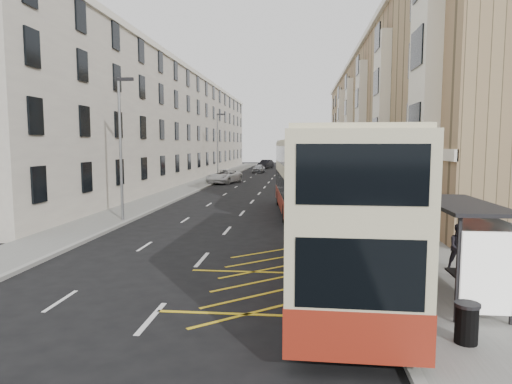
# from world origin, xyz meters

# --- Properties ---
(ground) EXTENTS (200.00, 200.00, 0.00)m
(ground) POSITION_xyz_m (0.00, 0.00, 0.00)
(ground) COLOR black
(ground) RESTS_ON ground
(pavement_right) EXTENTS (4.00, 120.00, 0.15)m
(pavement_right) POSITION_xyz_m (8.00, 30.00, 0.07)
(pavement_right) COLOR slate
(pavement_right) RESTS_ON ground
(pavement_left) EXTENTS (3.00, 120.00, 0.15)m
(pavement_left) POSITION_xyz_m (-7.50, 30.00, 0.07)
(pavement_left) COLOR slate
(pavement_left) RESTS_ON ground
(kerb_right) EXTENTS (0.25, 120.00, 0.15)m
(kerb_right) POSITION_xyz_m (6.00, 30.00, 0.07)
(kerb_right) COLOR gray
(kerb_right) RESTS_ON ground
(kerb_left) EXTENTS (0.25, 120.00, 0.15)m
(kerb_left) POSITION_xyz_m (-6.00, 30.00, 0.07)
(kerb_left) COLOR gray
(kerb_left) RESTS_ON ground
(road_markings) EXTENTS (10.00, 110.00, 0.01)m
(road_markings) POSITION_xyz_m (0.00, 45.00, 0.01)
(road_markings) COLOR silver
(road_markings) RESTS_ON ground
(terrace_right) EXTENTS (10.75, 79.00, 15.25)m
(terrace_right) POSITION_xyz_m (14.88, 45.38, 7.52)
(terrace_right) COLOR #A0865D
(terrace_right) RESTS_ON ground
(terrace_left) EXTENTS (9.18, 79.00, 13.25)m
(terrace_left) POSITION_xyz_m (-13.43, 45.50, 6.52)
(terrace_left) COLOR beige
(terrace_left) RESTS_ON ground
(bus_shelter) EXTENTS (1.65, 4.25, 2.70)m
(bus_shelter) POSITION_xyz_m (8.34, -0.39, 2.14)
(bus_shelter) COLOR black
(bus_shelter) RESTS_ON pavement_right
(guard_railing) EXTENTS (0.06, 6.56, 1.01)m
(guard_railing) POSITION_xyz_m (6.25, 5.75, 0.86)
(guard_railing) COLOR red
(guard_railing) RESTS_ON pavement_right
(street_lamp_near) EXTENTS (0.93, 0.18, 8.00)m
(street_lamp_near) POSITION_xyz_m (-6.35, 12.00, 4.64)
(street_lamp_near) COLOR slate
(street_lamp_near) RESTS_ON pavement_left
(street_lamp_far) EXTENTS (0.93, 0.18, 8.00)m
(street_lamp_far) POSITION_xyz_m (-6.35, 42.00, 4.64)
(street_lamp_far) COLOR slate
(street_lamp_far) RESTS_ON pavement_left
(double_decker_front) EXTENTS (3.04, 12.21, 4.85)m
(double_decker_front) POSITION_xyz_m (5.00, 1.33, 2.47)
(double_decker_front) COLOR beige
(double_decker_front) RESTS_ON ground
(double_decker_rear) EXTENTS (3.84, 12.04, 4.72)m
(double_decker_rear) POSITION_xyz_m (3.75, 16.43, 2.40)
(double_decker_rear) COLOR beige
(double_decker_rear) RESTS_ON ground
(litter_bin) EXTENTS (0.54, 0.54, 0.90)m
(litter_bin) POSITION_xyz_m (7.40, -3.07, 0.61)
(litter_bin) COLOR black
(litter_bin) RESTS_ON pavement_right
(pedestrian_near) EXTENTS (0.70, 0.48, 1.87)m
(pedestrian_near) POSITION_xyz_m (6.35, -1.84, 1.09)
(pedestrian_near) COLOR black
(pedestrian_near) RESTS_ON pavement_right
(pedestrian_mid) EXTENTS (0.79, 0.62, 1.61)m
(pedestrian_mid) POSITION_xyz_m (9.19, 2.86, 0.95)
(pedestrian_mid) COLOR black
(pedestrian_mid) RESTS_ON pavement_right
(pedestrian_far) EXTENTS (1.04, 0.54, 1.70)m
(pedestrian_far) POSITION_xyz_m (6.35, 4.95, 1.00)
(pedestrian_far) COLOR black
(pedestrian_far) RESTS_ON pavement_right
(white_van) EXTENTS (3.89, 6.16, 1.58)m
(white_van) POSITION_xyz_m (-5.04, 38.60, 0.79)
(white_van) COLOR white
(white_van) RESTS_ON ground
(car_silver) EXTENTS (1.95, 4.10, 1.35)m
(car_silver) POSITION_xyz_m (-2.89, 58.25, 0.68)
(car_silver) COLOR #A2A5AA
(car_silver) RESTS_ON ground
(car_dark) EXTENTS (2.85, 5.07, 1.58)m
(car_dark) POSITION_xyz_m (-2.81, 71.58, 0.79)
(car_dark) COLOR black
(car_dark) RESTS_ON ground
(car_red) EXTENTS (3.03, 5.29, 1.44)m
(car_red) POSITION_xyz_m (2.57, 61.51, 0.72)
(car_red) COLOR #AA1102
(car_red) RESTS_ON ground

